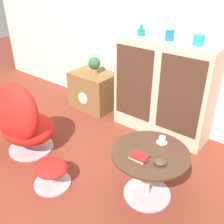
{
  "coord_description": "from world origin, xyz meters",
  "views": [
    {
      "loc": [
        1.63,
        -1.38,
        1.88
      ],
      "look_at": [
        0.15,
        0.51,
        0.55
      ],
      "focal_mm": 42.0,
      "sensor_mm": 36.0,
      "label": 1
    }
  ],
  "objects": [
    {
      "name": "wall_back",
      "position": [
        0.0,
        1.53,
        1.3
      ],
      "size": [
        6.4,
        0.06,
        2.6
      ],
      "color": "silver",
      "rests_on": "ground_plane"
    },
    {
      "name": "vase_leftmost",
      "position": [
        -0.04,
        1.29,
        1.22
      ],
      "size": [
        0.09,
        0.09,
        0.13
      ],
      "color": "#147A75",
      "rests_on": "sideboard"
    },
    {
      "name": "sideboard",
      "position": [
        0.32,
        1.29,
        0.59
      ],
      "size": [
        1.2,
        0.42,
        1.18
      ],
      "color": "beige",
      "rests_on": "ground_plane"
    },
    {
      "name": "ground_plane",
      "position": [
        0.0,
        0.0,
        0.0
      ],
      "size": [
        12.0,
        12.0,
        0.0
      ],
      "primitive_type": "plane",
      "color": "brown"
    },
    {
      "name": "book_stack",
      "position": [
        0.75,
        0.1,
        0.52
      ],
      "size": [
        0.15,
        0.11,
        0.04
      ],
      "color": "beige",
      "rests_on": "coffee_table"
    },
    {
      "name": "egg_chair",
      "position": [
        -0.66,
        -0.06,
        0.4
      ],
      "size": [
        0.7,
        0.65,
        0.88
      ],
      "color": "#B7B7BC",
      "rests_on": "ground_plane"
    },
    {
      "name": "coffee_table",
      "position": [
        0.78,
        0.23,
        0.33
      ],
      "size": [
        0.68,
        0.68,
        0.5
      ],
      "color": "#B7B7BC",
      "rests_on": "ground_plane"
    },
    {
      "name": "vase_inner_left",
      "position": [
        0.33,
        1.29,
        1.23
      ],
      "size": [
        0.1,
        0.1,
        0.11
      ],
      "color": "#196699",
      "rests_on": "sideboard"
    },
    {
      "name": "vase_inner_right",
      "position": [
        0.66,
        1.29,
        1.23
      ],
      "size": [
        0.12,
        0.12,
        0.11
      ],
      "color": "teal",
      "rests_on": "sideboard"
    },
    {
      "name": "potted_plant",
      "position": [
        -0.76,
        1.26,
        0.68
      ],
      "size": [
        0.17,
        0.17,
        0.24
      ],
      "color": "#996B4C",
      "rests_on": "tv_console"
    },
    {
      "name": "bowl",
      "position": [
        0.92,
        0.16,
        0.51
      ],
      "size": [
        0.11,
        0.11,
        0.04
      ],
      "color": "#4C3828",
      "rests_on": "coffee_table"
    },
    {
      "name": "tv_console",
      "position": [
        -0.79,
        1.26,
        0.27
      ],
      "size": [
        0.63,
        0.48,
        0.54
      ],
      "color": "brown",
      "rests_on": "ground_plane"
    },
    {
      "name": "teacup",
      "position": [
        0.79,
        0.42,
        0.52
      ],
      "size": [
        0.1,
        0.1,
        0.06
      ],
      "color": "silver",
      "rests_on": "coffee_table"
    },
    {
      "name": "ottoman",
      "position": [
        -0.02,
        -0.23,
        0.16
      ],
      "size": [
        0.36,
        0.36,
        0.25
      ],
      "color": "#B7B7BC",
      "rests_on": "ground_plane"
    }
  ]
}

